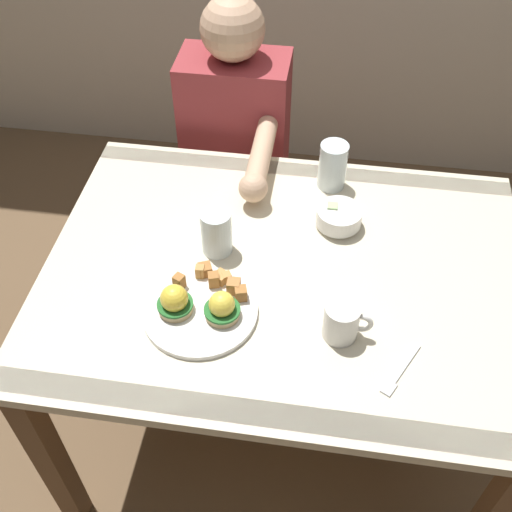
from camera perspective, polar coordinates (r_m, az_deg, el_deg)
The scene contains 9 objects.
ground_plane at distance 2.14m, azimuth 1.96°, elevation -14.68°, with size 6.00×6.00×0.00m, color brown.
dining_table at distance 1.61m, azimuth 2.52°, elevation -3.83°, with size 1.20×0.90×0.74m.
eggs_benedict_plate at distance 1.44m, azimuth -5.17°, elevation -4.58°, with size 0.27×0.27×0.09m.
fruit_bowl at distance 1.64m, azimuth 7.66°, elevation 3.57°, with size 0.12×0.12×0.06m.
coffee_mug at distance 1.38m, azimuth 7.99°, elevation -5.93°, with size 0.11×0.08×0.09m.
fork at distance 1.38m, azimuth 13.15°, elevation -10.44°, with size 0.09×0.14×0.00m.
water_glass_near at distance 1.55m, azimuth -3.66°, elevation 2.00°, with size 0.08×0.08×0.12m.
water_glass_far at distance 1.74m, azimuth 7.08°, elevation 8.04°, with size 0.08×0.08×0.14m.
diner_person at distance 2.06m, azimuth -1.93°, elevation 10.07°, with size 0.34×0.54×1.14m.
Camera 1 is at (0.08, -1.02, 1.88)m, focal length 43.21 mm.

